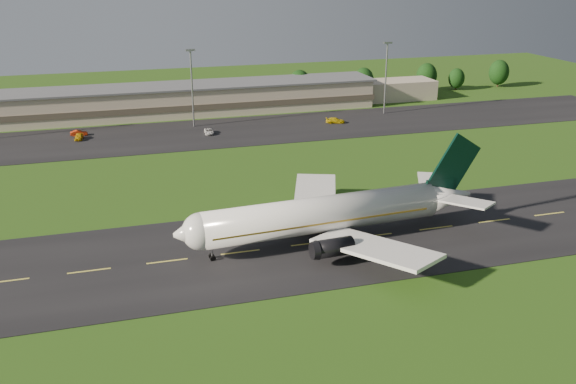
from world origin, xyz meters
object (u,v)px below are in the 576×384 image
object	(u,v)px
service_vehicle_a	(79,137)
service_vehicle_c	(209,131)
service_vehicle_b	(79,133)
terminal	(190,100)
light_mast_centre	(192,79)
light_mast_east	(386,69)
airliner	(327,214)
service_vehicle_d	(335,120)

from	to	relation	value
service_vehicle_a	service_vehicle_c	xyz separation A→B (m)	(31.65, -3.66, -0.12)
service_vehicle_a	service_vehicle_b	size ratio (longest dim) A/B	1.06
terminal	service_vehicle_c	size ratio (longest dim) A/B	31.66
light_mast_centre	light_mast_east	xyz separation A→B (m)	(55.00, 0.00, 0.00)
service_vehicle_a	service_vehicle_b	distance (m)	3.90
terminal	airliner	bearing A→B (deg)	-85.61
service_vehicle_a	service_vehicle_b	world-z (taller)	service_vehicle_a
service_vehicle_d	service_vehicle_a	bearing A→B (deg)	102.58
terminal	light_mast_centre	xyz separation A→B (m)	(-1.40, -16.18, 8.75)
service_vehicle_c	service_vehicle_d	size ratio (longest dim) A/B	0.89
terminal	service_vehicle_a	size ratio (longest dim) A/B	32.74
service_vehicle_b	service_vehicle_c	distance (m)	32.57
airliner	service_vehicle_c	xyz separation A→B (m)	(-6.34, 70.94, -3.92)
airliner	service_vehicle_b	bearing A→B (deg)	111.83
terminal	service_vehicle_a	world-z (taller)	terminal
terminal	light_mast_centre	bearing A→B (deg)	-94.95
airliner	light_mast_east	xyz separation A→B (m)	(46.21, 79.94, 8.08)
service_vehicle_b	light_mast_east	bearing A→B (deg)	-88.50
airliner	light_mast_east	size ratio (longest dim) A/B	2.52
airliner	light_mast_east	bearing A→B (deg)	55.95
airliner	light_mast_centre	world-z (taller)	light_mast_centre
airliner	terminal	distance (m)	96.41
terminal	service_vehicle_d	xyz separation A→B (m)	(35.92, -23.47, -3.15)
service_vehicle_c	light_mast_centre	bearing A→B (deg)	108.93
airliner	terminal	world-z (taller)	airliner
light_mast_centre	service_vehicle_a	xyz separation A→B (m)	(-29.20, -5.34, -11.88)
light_mast_east	service_vehicle_d	size ratio (longest dim) A/B	3.96
airliner	light_mast_centre	size ratio (longest dim) A/B	2.52
service_vehicle_b	terminal	bearing A→B (deg)	-59.57
service_vehicle_a	service_vehicle_d	distance (m)	66.54
light_mast_east	service_vehicle_a	xyz separation A→B (m)	(-84.20, -5.34, -11.88)
light_mast_centre	light_mast_east	distance (m)	55.00
service_vehicle_c	service_vehicle_d	bearing A→B (deg)	6.52
service_vehicle_a	service_vehicle_d	xyz separation A→B (m)	(66.51, -1.95, -0.01)
terminal	service_vehicle_b	bearing A→B (deg)	-150.09
light_mast_east	service_vehicle_c	size ratio (longest dim) A/B	4.44
terminal	service_vehicle_c	distance (m)	25.41
light_mast_centre	service_vehicle_d	distance (m)	39.84
light_mast_east	service_vehicle_a	bearing A→B (deg)	-176.37
terminal	light_mast_east	xyz separation A→B (m)	(53.60, -16.18, 8.75)
terminal	service_vehicle_a	xyz separation A→B (m)	(-30.60, -21.52, -3.14)
terminal	service_vehicle_a	bearing A→B (deg)	-144.88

